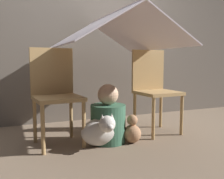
{
  "coord_description": "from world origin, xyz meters",
  "views": [
    {
      "loc": [
        -1.0,
        -2.29,
        0.8
      ],
      "look_at": [
        0.0,
        0.1,
        0.52
      ],
      "focal_mm": 40.0,
      "sensor_mm": 36.0,
      "label": 1
    }
  ],
  "objects_px": {
    "chair_right": "(154,86)",
    "dog": "(102,131)",
    "person_front": "(108,119)",
    "chair_left": "(56,91)"
  },
  "relations": [
    {
      "from": "chair_right",
      "to": "dog",
      "type": "height_order",
      "value": "chair_right"
    },
    {
      "from": "person_front",
      "to": "dog",
      "type": "bearing_deg",
      "value": -134.72
    },
    {
      "from": "person_front",
      "to": "chair_right",
      "type": "bearing_deg",
      "value": 15.36
    },
    {
      "from": "chair_left",
      "to": "person_front",
      "type": "height_order",
      "value": "chair_left"
    },
    {
      "from": "chair_right",
      "to": "dog",
      "type": "xyz_separation_m",
      "value": [
        -0.74,
        -0.28,
        -0.37
      ]
    },
    {
      "from": "person_front",
      "to": "dog",
      "type": "relative_size",
      "value": 1.47
    },
    {
      "from": "chair_left",
      "to": "chair_right",
      "type": "relative_size",
      "value": 1.0
    },
    {
      "from": "dog",
      "to": "person_front",
      "type": "bearing_deg",
      "value": 45.28
    },
    {
      "from": "chair_left",
      "to": "person_front",
      "type": "xyz_separation_m",
      "value": [
        0.49,
        -0.18,
        -0.29
      ]
    },
    {
      "from": "chair_left",
      "to": "person_front",
      "type": "distance_m",
      "value": 0.59
    }
  ]
}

